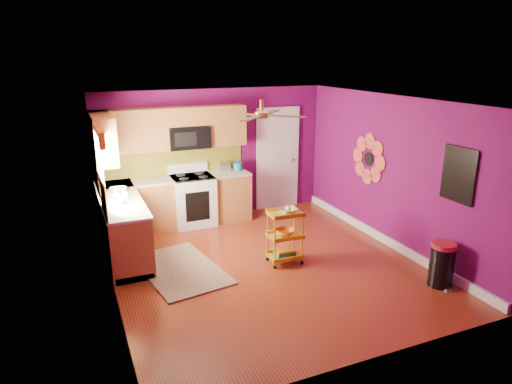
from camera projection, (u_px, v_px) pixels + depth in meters
name	position (u px, v px, depth m)	size (l,w,h in m)	color
ground	(266.00, 265.00, 7.04)	(5.00, 5.00, 0.00)	maroon
room_envelope	(269.00, 162.00, 6.57)	(4.54, 5.04, 2.52)	#630B55
lower_cabinets	(154.00, 213.00, 8.01)	(2.81, 2.31, 0.94)	#935628
electric_range	(193.00, 200.00, 8.60)	(0.76, 0.66, 1.13)	white
upper_cabinetry	(151.00, 133.00, 7.96)	(2.80, 2.30, 1.26)	#935628
left_window	(99.00, 153.00, 6.63)	(0.08, 1.35, 1.08)	white
panel_door	(277.00, 160.00, 9.42)	(0.95, 0.11, 2.15)	white
right_wall_art	(405.00, 165.00, 7.15)	(0.04, 2.74, 1.04)	black
ceiling_fan	(262.00, 114.00, 6.55)	(1.01, 1.01, 0.26)	#BF8C3F
shag_rug	(180.00, 269.00, 6.87)	(1.04, 1.70, 0.02)	#311D10
rolling_cart	(285.00, 234.00, 6.99)	(0.53, 0.39, 0.92)	gold
trash_can	(442.00, 264.00, 6.33)	(0.34, 0.36, 0.64)	black
teal_kettle	(238.00, 166.00, 8.88)	(0.18, 0.18, 0.21)	#136991
toaster	(224.00, 167.00, 8.82)	(0.22, 0.15, 0.18)	beige
soap_bottle_a	(124.00, 193.00, 7.12)	(0.08, 0.09, 0.19)	#EA3F72
soap_bottle_b	(117.00, 194.00, 7.14)	(0.12, 0.12, 0.16)	white
counter_dish	(118.00, 190.00, 7.51)	(0.28, 0.28, 0.07)	white
counter_cup	(121.00, 201.00, 6.89)	(0.13, 0.13, 0.11)	white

